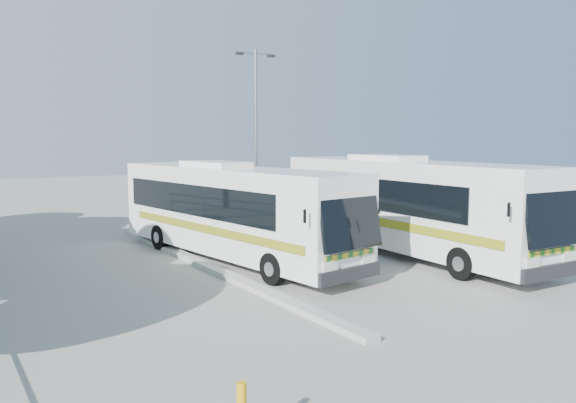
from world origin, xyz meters
TOP-DOWN VIEW (x-y plane):
  - ground at (0.00, 0.00)m, footprint 100.00×100.00m
  - kerb_divider at (-2.30, 2.00)m, footprint 0.40×16.00m
  - coach_main at (-1.00, 2.73)m, footprint 3.71×11.52m
  - coach_adjacent at (4.62, 0.25)m, footprint 3.03×12.08m
  - lamppost at (4.11, 9.96)m, footprint 2.06×0.34m

SIDE VIEW (x-z plane):
  - ground at x=0.00m, z-range 0.00..0.00m
  - kerb_divider at x=-2.30m, z-range 0.00..0.15m
  - coach_main at x=-1.00m, z-range 0.15..3.29m
  - coach_adjacent at x=4.62m, z-range 0.16..3.48m
  - lamppost at x=4.11m, z-range 0.44..8.86m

